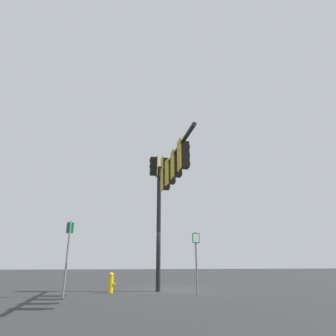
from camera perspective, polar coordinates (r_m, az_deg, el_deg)
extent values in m
plane|color=#2D2D30|center=(14.08, 0.75, -23.42)|extent=(60.00, 60.00, 0.00)
cylinder|color=black|center=(13.38, -1.90, -11.46)|extent=(0.20, 0.20, 5.71)
cylinder|color=black|center=(11.12, 0.91, 2.21)|extent=(5.83, 0.73, 0.14)
cube|color=black|center=(14.05, -0.58, 0.19)|extent=(0.33, 0.33, 0.90)
cube|color=#B29319|center=(14.02, -1.26, 0.23)|extent=(0.44, 0.08, 1.04)
cylinder|color=#360503|center=(14.18, 0.08, 1.29)|extent=(0.20, 0.05, 0.20)
cylinder|color=#3C2703|center=(14.09, 0.08, 0.14)|extent=(0.20, 0.05, 0.20)
cylinder|color=green|center=(14.00, 0.08, -1.02)|extent=(0.20, 0.05, 0.20)
cube|color=black|center=(13.95, -3.00, 0.35)|extent=(0.33, 0.33, 0.90)
cube|color=#B29319|center=(13.98, -2.31, 0.30)|extent=(0.44, 0.08, 1.04)
cylinder|color=#360503|center=(14.03, -3.64, 1.56)|extent=(0.20, 0.05, 0.20)
cylinder|color=#3C2703|center=(13.93, -3.66, 0.39)|extent=(0.20, 0.05, 0.20)
cylinder|color=green|center=(13.84, -3.69, -0.79)|extent=(0.20, 0.05, 0.20)
cube|color=black|center=(12.17, -0.47, -2.32)|extent=(0.33, 0.33, 0.90)
cube|color=#B29319|center=(12.14, -1.26, -2.27)|extent=(0.44, 0.08, 1.04)
cylinder|color=#360503|center=(12.28, 0.29, -1.01)|extent=(0.20, 0.05, 0.20)
cylinder|color=#3C2703|center=(12.20, 0.30, -2.36)|extent=(0.20, 0.05, 0.20)
cylinder|color=green|center=(12.12, 0.30, -3.72)|extent=(0.20, 0.05, 0.20)
cube|color=black|center=(11.22, 0.57, -0.95)|extent=(0.34, 0.34, 0.90)
cube|color=#B29319|center=(11.18, -0.27, -0.88)|extent=(0.44, 0.10, 1.04)
cylinder|color=#360503|center=(11.35, 1.37, 0.44)|extent=(0.20, 0.06, 0.20)
cylinder|color=#3C2703|center=(11.26, 1.38, -1.01)|extent=(0.20, 0.06, 0.20)
cylinder|color=green|center=(11.18, 1.40, -2.48)|extent=(0.20, 0.06, 0.20)
cube|color=black|center=(10.29, 1.80, 0.67)|extent=(0.33, 0.33, 0.90)
cube|color=#B29319|center=(10.25, 0.88, 0.73)|extent=(0.44, 0.08, 1.04)
cylinder|color=#360503|center=(10.42, 2.67, 2.17)|extent=(0.20, 0.05, 0.20)
cylinder|color=#3C2703|center=(10.32, 2.69, 0.61)|extent=(0.20, 0.05, 0.20)
cylinder|color=green|center=(10.23, 2.72, -0.98)|extent=(0.20, 0.05, 0.20)
cube|color=black|center=(9.37, 3.28, 2.61)|extent=(0.32, 0.32, 0.90)
cube|color=#B29319|center=(9.33, 2.26, 2.68)|extent=(0.44, 0.07, 1.04)
cylinder|color=#360503|center=(9.52, 4.21, 4.23)|extent=(0.20, 0.05, 0.20)
cylinder|color=#3C2703|center=(9.41, 4.25, 2.54)|extent=(0.20, 0.05, 0.20)
cylinder|color=green|center=(9.31, 4.29, 0.81)|extent=(0.20, 0.05, 0.20)
cylinder|color=slate|center=(11.87, -19.77, -16.72)|extent=(0.07, 0.07, 2.77)
cube|color=#0C7238|center=(11.97, -19.21, -11.36)|extent=(0.10, 0.27, 0.42)
cube|color=white|center=(11.99, -19.21, -11.36)|extent=(0.07, 0.20, 0.36)
cylinder|color=yellow|center=(12.94, -11.55, -22.12)|extent=(0.22, 0.22, 0.65)
sphere|color=yellow|center=(12.91, -11.44, -20.42)|extent=(0.20, 0.20, 0.20)
cylinder|color=yellow|center=(12.88, -10.92, -22.03)|extent=(0.12, 0.12, 0.09)
cylinder|color=slate|center=(11.99, 5.76, -18.50)|extent=(0.07, 0.07, 2.41)
cube|color=#0C7238|center=(11.99, 5.69, -13.92)|extent=(0.09, 0.32, 0.39)
cube|color=white|center=(11.97, 5.72, -13.92)|extent=(0.06, 0.26, 0.33)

